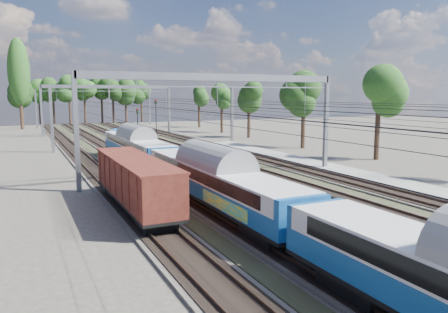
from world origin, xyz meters
name	(u,v)px	position (x,y,z in m)	size (l,w,h in m)	color
track_bed	(165,156)	(0.00, 45.00, 0.10)	(21.00, 130.00, 0.34)	#47423A
platform	(411,187)	(12.00, 20.00, 0.15)	(3.00, 70.00, 0.30)	gray
catenary	(148,101)	(0.33, 52.69, 6.40)	(25.65, 130.00, 9.00)	gray
tree_belt	(110,90)	(4.20, 98.89, 8.43)	(39.60, 99.80, 12.10)	black
poplar	(19,72)	(-14.50, 98.00, 11.89)	(4.40, 4.40, 19.04)	black
emu_train	(217,174)	(-4.50, 20.23, 2.41)	(2.80, 59.32, 4.10)	black
freight_boxcar	(135,180)	(-9.00, 22.63, 1.97)	(2.59, 12.50, 3.22)	black
worker	(122,132)	(0.36, 69.70, 0.97)	(0.71, 0.46, 1.94)	black
signal_near	(138,123)	(-0.18, 56.49, 3.37)	(0.37, 0.34, 5.33)	black
signal_far	(156,112)	(8.02, 75.16, 4.04)	(0.44, 0.40, 6.38)	black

